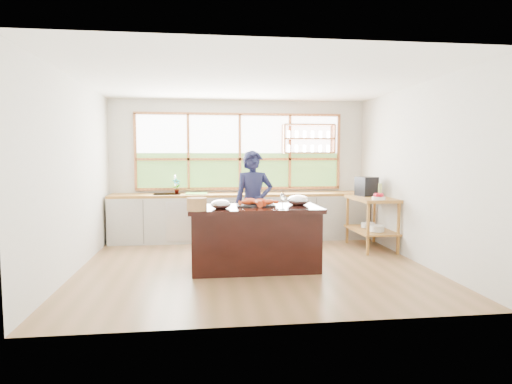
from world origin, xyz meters
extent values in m
plane|color=#885F3D|center=(0.00, 0.00, 0.00)|extent=(5.00, 5.00, 0.00)
cube|color=beige|center=(0.00, 2.25, 1.35)|extent=(5.00, 0.02, 2.70)
cube|color=beige|center=(0.00, -2.25, 1.35)|extent=(5.00, 0.02, 2.70)
cube|color=beige|center=(-2.50, 0.00, 1.35)|extent=(0.02, 4.50, 2.70)
cube|color=beige|center=(2.50, 0.00, 1.35)|extent=(0.02, 4.50, 2.70)
cube|color=white|center=(0.00, 0.00, 2.70)|extent=(5.00, 4.50, 0.02)
cube|color=#B96F39|center=(0.00, 2.22, 1.70)|extent=(4.05, 0.06, 1.50)
cube|color=white|center=(0.00, 2.24, 2.05)|extent=(3.98, 0.01, 0.75)
cube|color=#2E5720|center=(0.00, 2.24, 1.32)|extent=(3.98, 0.01, 0.70)
cube|color=#B96F39|center=(1.35, 2.11, 2.23)|extent=(1.00, 0.28, 0.03)
cube|color=#B96F39|center=(1.35, 2.11, 1.95)|extent=(1.00, 0.28, 0.03)
cube|color=#B96F39|center=(1.35, 2.11, 1.67)|extent=(1.00, 0.28, 0.03)
cube|color=#B96F39|center=(0.85, 2.11, 1.95)|extent=(0.03, 0.28, 0.55)
cube|color=#B96F39|center=(1.85, 2.11, 1.95)|extent=(0.03, 0.28, 0.55)
cube|color=#B8B6AE|center=(0.00, 1.94, 0.42)|extent=(4.90, 0.62, 0.85)
cube|color=silver|center=(-1.10, 1.62, 0.43)|extent=(0.60, 0.01, 0.72)
cube|color=#A76F2B|center=(0.00, 1.94, 0.88)|extent=(4.90, 0.62, 0.05)
cube|color=silver|center=(-1.40, 1.94, 0.82)|extent=(0.50, 0.42, 0.16)
cube|color=#A76F2B|center=(2.45, 0.40, 0.45)|extent=(0.04, 0.04, 0.90)
cube|color=#A76F2B|center=(2.45, 1.40, 0.45)|extent=(0.04, 0.04, 0.90)
cube|color=#A76F2B|center=(1.93, 0.40, 0.45)|extent=(0.04, 0.04, 0.90)
cube|color=#A76F2B|center=(1.93, 1.40, 0.45)|extent=(0.04, 0.04, 0.90)
cube|color=#A76F2B|center=(2.19, 0.90, 0.32)|extent=(0.62, 1.10, 0.03)
cube|color=#A76F2B|center=(2.19, 0.90, 0.88)|extent=(0.62, 1.10, 0.05)
cylinder|color=white|center=(2.19, 0.65, 0.39)|extent=(0.24, 0.24, 0.11)
cylinder|color=white|center=(2.19, 1.05, 0.38)|extent=(0.24, 0.24, 0.09)
cube|color=black|center=(0.00, -0.20, 0.42)|extent=(1.77, 0.82, 0.84)
cube|color=black|center=(0.00, -0.20, 0.87)|extent=(1.85, 0.90, 0.06)
imported|color=#171A3A|center=(0.07, 0.51, 0.85)|extent=(0.63, 0.43, 1.70)
imported|color=slate|center=(-1.22, 2.00, 1.05)|extent=(0.18, 0.16, 0.30)
cube|color=#5FCC3D|center=(-0.85, 1.94, 0.91)|extent=(0.41, 0.31, 0.01)
cube|color=black|center=(2.19, 1.16, 1.07)|extent=(0.37, 0.38, 0.34)
cylinder|color=#8FA857|center=(2.24, 0.68, 1.03)|extent=(0.07, 0.07, 0.26)
cylinder|color=white|center=(2.14, 0.50, 0.93)|extent=(0.22, 0.22, 0.05)
sphere|color=red|center=(2.19, 0.50, 0.97)|extent=(0.07, 0.07, 0.07)
sphere|color=red|center=(2.16, 0.55, 0.97)|extent=(0.07, 0.07, 0.07)
sphere|color=red|center=(2.10, 0.53, 0.97)|extent=(0.07, 0.07, 0.07)
sphere|color=red|center=(2.10, 0.47, 0.97)|extent=(0.07, 0.07, 0.07)
sphere|color=red|center=(2.16, 0.45, 0.97)|extent=(0.07, 0.07, 0.07)
cube|color=black|center=(0.03, -0.08, 0.91)|extent=(0.58, 0.44, 0.02)
ellipsoid|color=#E9590F|center=(-0.09, -0.13, 0.96)|extent=(0.23, 0.15, 0.08)
ellipsoid|color=#E9590F|center=(0.11, -0.06, 0.96)|extent=(0.23, 0.14, 0.08)
ellipsoid|color=#E9590F|center=(0.21, -0.18, 0.96)|extent=(0.21, 0.21, 0.08)
ellipsoid|color=#E9590F|center=(-0.02, 0.04, 0.96)|extent=(0.18, 0.23, 0.08)
ellipsoid|color=#E9590F|center=(0.05, -0.22, 0.96)|extent=(0.11, 0.22, 0.08)
ellipsoid|color=silver|center=(-0.49, -0.35, 0.96)|extent=(0.28, 0.28, 0.13)
ellipsoid|color=silver|center=(0.66, -0.06, 0.97)|extent=(0.32, 0.32, 0.15)
cylinder|color=white|center=(0.34, -0.53, 0.90)|extent=(0.06, 0.06, 0.01)
cylinder|color=white|center=(0.34, -0.53, 0.97)|extent=(0.01, 0.01, 0.13)
ellipsoid|color=white|center=(0.34, -0.53, 1.07)|extent=(0.08, 0.08, 0.10)
cylinder|color=tan|center=(-0.81, -0.53, 0.99)|extent=(0.27, 0.27, 0.17)
cylinder|color=silver|center=(-0.76, 0.07, 0.94)|extent=(0.08, 0.30, 0.08)
camera|label=1|loc=(-0.73, -6.18, 1.63)|focal=30.00mm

